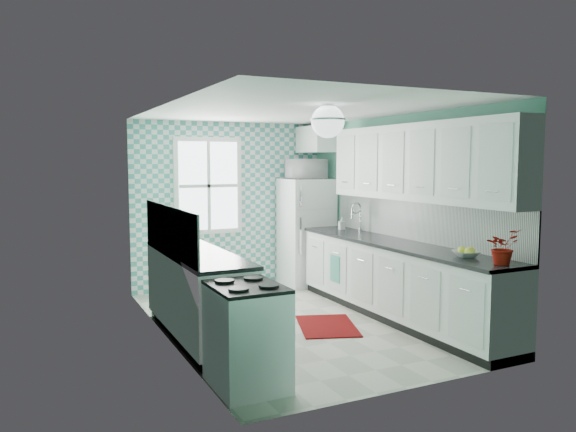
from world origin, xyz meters
name	(u,v)px	position (x,y,z in m)	size (l,w,h in m)	color
floor	(293,323)	(0.00, 0.00, -0.01)	(3.00, 4.40, 0.02)	beige
ceiling	(293,109)	(0.00, 0.00, 2.51)	(3.00, 4.40, 0.02)	white
wall_back	(230,205)	(0.00, 2.21, 1.25)	(3.00, 0.02, 2.50)	#5DAD90
wall_front	(412,242)	(0.00, -2.21, 1.25)	(3.00, 0.02, 2.50)	#5DAD90
wall_left	(165,224)	(-1.51, 0.00, 1.25)	(0.02, 4.40, 2.50)	#5DAD90
wall_right	(398,213)	(1.51, 0.00, 1.25)	(0.02, 4.40, 2.50)	#5DAD90
accent_wall	(230,205)	(0.00, 2.19, 1.25)	(3.00, 0.01, 2.50)	teal
window	(208,186)	(-0.35, 2.16, 1.55)	(1.04, 0.05, 1.44)	white
backsplash_right	(417,220)	(1.49, -0.40, 1.20)	(0.02, 3.60, 0.51)	white
backsplash_left	(169,230)	(-1.49, -0.07, 1.20)	(0.02, 2.15, 0.51)	white
upper_cabinets_right	(419,162)	(1.33, -0.60, 1.90)	(0.33, 3.20, 0.90)	white
upper_cabinet_fridge	(317,139)	(1.30, 1.83, 2.25)	(0.40, 0.74, 0.40)	white
ceiling_light	(328,121)	(0.00, -0.80, 2.32)	(0.34, 0.34, 0.35)	silver
base_cabinets_right	(396,282)	(1.20, -0.40, 0.45)	(0.60, 3.60, 0.90)	white
countertop_right	(396,244)	(1.19, -0.40, 0.92)	(0.63, 3.60, 0.04)	black
base_cabinets_left	(197,297)	(-1.20, -0.07, 0.45)	(0.60, 2.15, 0.90)	white
countertop_left	(198,254)	(-1.19, -0.07, 0.92)	(0.63, 2.15, 0.04)	black
fridge	(306,232)	(1.11, 1.80, 0.82)	(0.72, 0.71, 1.64)	white
stove	(247,334)	(-1.20, -1.54, 0.45)	(0.58, 0.72, 0.86)	white
sink	(350,233)	(1.20, 0.68, 0.93)	(0.49, 0.41, 0.53)	silver
rug	(327,326)	(0.28, -0.33, 0.01)	(0.63, 0.91, 0.01)	maroon
dish_towel	(335,269)	(0.89, 0.53, 0.48)	(0.02, 0.24, 0.36)	teal
fruit_bowl	(466,254)	(1.20, -1.56, 0.97)	(0.26, 0.26, 0.06)	white
potted_plant	(503,247)	(1.20, -2.03, 1.11)	(0.31, 0.27, 0.34)	#9F1E14
soap_bottle	(342,223)	(1.25, 0.98, 1.03)	(0.08, 0.08, 0.18)	#9CB3B8
microwave	(306,169)	(1.11, 1.80, 1.80)	(0.55, 0.37, 0.30)	white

